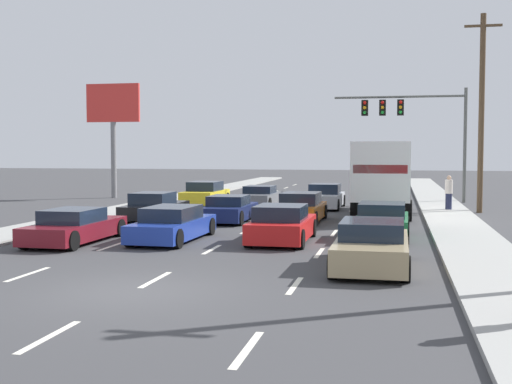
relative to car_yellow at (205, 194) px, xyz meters
name	(u,v)px	position (x,y,z in m)	size (l,w,h in m)	color
ground_plane	(298,204)	(5.04, 2.19, -0.63)	(140.00, 140.00, 0.00)	#3D3D3F
sidewalk_right	(447,213)	(13.18, -2.81, -0.56)	(2.37, 80.00, 0.14)	#9E9E99
sidewalk_left	(136,207)	(-3.09, -2.81, -0.56)	(2.37, 80.00, 0.14)	#9E9E99
lane_markings	(280,213)	(5.04, -3.95, -0.62)	(6.94, 57.00, 0.01)	silver
car_yellow	(205,194)	(0.00, 0.00, 0.00)	(2.00, 4.09, 1.36)	yellow
car_black	(155,207)	(-0.03, -8.05, -0.07)	(1.99, 4.44, 1.24)	black
car_maroon	(75,227)	(0.06, -15.88, -0.09)	(1.90, 4.66, 1.16)	maroon
car_gray	(260,197)	(3.33, -0.55, -0.08)	(1.93, 4.24, 1.18)	slate
car_navy	(229,210)	(3.56, -8.41, -0.09)	(1.88, 4.03, 1.17)	#141E4C
car_blue	(172,225)	(3.15, -14.74, -0.07)	(1.94, 4.67, 1.20)	#1E389E
car_silver	(325,197)	(6.96, -0.73, -0.03)	(1.95, 4.31, 1.33)	#B7BABF
car_orange	(301,208)	(6.64, -7.78, -0.04)	(1.95, 4.35, 1.30)	orange
car_red	(282,225)	(6.92, -14.32, -0.04)	(1.92, 4.24, 1.29)	red
box_truck	(383,174)	(10.10, -4.18, 1.39)	(2.75, 9.08, 3.50)	white
car_green	(382,222)	(10.24, -12.50, -0.05)	(1.98, 4.12, 1.26)	#196B38
car_tan	(372,246)	(10.10, -18.72, -0.04)	(1.98, 4.66, 1.26)	tan
traffic_signal_mast	(404,115)	(11.18, 5.01, 4.66)	(7.92, 0.69, 6.89)	#595B56
utility_pole_mid	(481,111)	(14.85, -1.67, 4.46)	(1.80, 0.28, 9.90)	brown
roadside_billboard	(113,118)	(-7.59, 4.45, 4.67)	(3.68, 0.36, 7.53)	slate
pedestrian_mid_block	(449,192)	(13.35, -1.63, 0.38)	(0.38, 0.38, 1.73)	#1E233F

